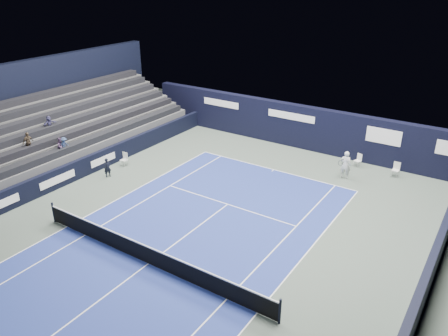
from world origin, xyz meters
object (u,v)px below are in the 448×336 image
object	(u,v)px
line_judge_chair	(124,158)
tennis_net	(148,254)
folding_chair_back_a	(359,158)
folding_chair_back_b	(396,168)
tennis_player	(346,165)

from	to	relation	value
line_judge_chair	tennis_net	xyz separation A→B (m)	(8.54, -7.09, -0.00)
folding_chair_back_a	line_judge_chair	size ratio (longest dim) A/B	0.96
folding_chair_back_b	line_judge_chair	xyz separation A→B (m)	(-15.30, -8.12, -0.02)
line_judge_chair	folding_chair_back_b	bearing A→B (deg)	23.81
line_judge_chair	tennis_player	bearing A→B (deg)	21.73
folding_chair_back_b	line_judge_chair	world-z (taller)	folding_chair_back_b
folding_chair_back_b	tennis_player	distance (m)	3.26
folding_chair_back_b	tennis_net	size ratio (longest dim) A/B	0.07
folding_chair_back_a	tennis_player	size ratio (longest dim) A/B	0.49
line_judge_chair	folding_chair_back_a	bearing A→B (deg)	28.93
folding_chair_back_a	tennis_net	xyz separation A→B (m)	(-4.34, -15.47, -0.06)
line_judge_chair	tennis_net	distance (m)	11.10
folding_chair_back_a	tennis_player	bearing A→B (deg)	-72.82
tennis_player	tennis_net	bearing A→B (deg)	-107.47
folding_chair_back_a	tennis_net	bearing A→B (deg)	-84.23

